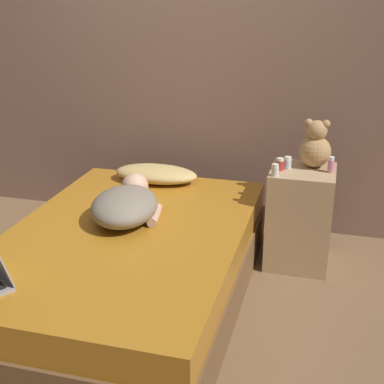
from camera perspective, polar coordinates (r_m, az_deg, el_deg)
The scene contains 11 objects.
ground_plane at distance 3.36m, azimuth -6.77°, elevation -11.20°, with size 12.00×12.00×0.00m, color brown.
wall_back at distance 4.11m, azimuth -0.66°, elevation 14.34°, with size 8.00×0.06×2.60m.
bed at distance 3.24m, azimuth -6.95°, elevation -7.82°, with size 1.36×2.06×0.46m.
nightstand at distance 3.66m, azimuth 11.41°, elevation -2.64°, with size 0.42×0.42×0.67m.
pillow at distance 3.87m, azimuth -3.86°, elevation 1.95°, with size 0.61×0.31×0.12m.
person_lying at distance 3.27m, azimuth -7.00°, elevation -1.23°, with size 0.49×0.74×0.19m.
teddy_bear at distance 3.57m, azimuth 13.03°, elevation 4.75°, with size 0.21×0.21×0.32m.
bottle_pink at distance 3.51m, azimuth 14.60°, elevation 2.82°, with size 0.04×0.04×0.10m.
bottle_white at distance 3.38m, azimuth 8.87°, elevation 2.31°, with size 0.05×0.05×0.08m.
bottle_clear at distance 3.53m, azimuth 10.18°, elevation 3.08°, with size 0.05×0.05×0.08m.
bottle_red at distance 3.49m, azimuth 9.38°, elevation 2.94°, with size 0.05×0.05×0.08m.
Camera 1 is at (1.11, -2.61, 1.79)m, focal length 50.00 mm.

